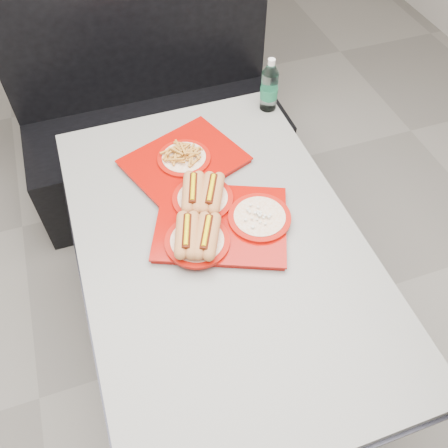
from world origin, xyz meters
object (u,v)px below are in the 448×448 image
object	(u,v)px
booth_bench	(154,120)
diner_table	(221,269)
tray_near	(216,219)
water_bottle	(269,88)
tray_far	(184,159)

from	to	relation	value
booth_bench	diner_table	bearing A→B (deg)	-90.00
diner_table	booth_bench	xyz separation A→B (m)	(0.00, 1.09, -0.18)
diner_table	tray_near	world-z (taller)	tray_near
water_bottle	tray_near	bearing A→B (deg)	-127.36
tray_far	water_bottle	distance (m)	0.47
booth_bench	water_bottle	xyz separation A→B (m)	(0.41, -0.50, 0.45)
tray_near	water_bottle	distance (m)	0.66
booth_bench	tray_far	size ratio (longest dim) A/B	2.76
diner_table	tray_far	bearing A→B (deg)	91.91
tray_near	tray_far	xyz separation A→B (m)	(-0.02, 0.32, -0.01)
tray_far	water_bottle	size ratio (longest dim) A/B	2.17
tray_near	tray_far	size ratio (longest dim) A/B	1.07
diner_table	booth_bench	bearing A→B (deg)	90.00
tray_far	tray_near	bearing A→B (deg)	-86.61
diner_table	water_bottle	size ratio (longest dim) A/B	6.32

